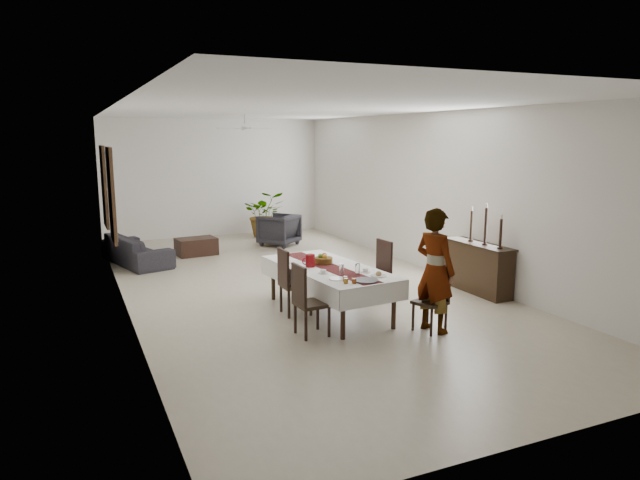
# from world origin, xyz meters

# --- Properties ---
(floor) EXTENTS (6.00, 12.00, 0.00)m
(floor) POSITION_xyz_m (0.00, 0.00, 0.00)
(floor) COLOR #BCB095
(floor) RESTS_ON ground
(ceiling) EXTENTS (6.00, 12.00, 0.02)m
(ceiling) POSITION_xyz_m (0.00, 0.00, 3.20)
(ceiling) COLOR white
(ceiling) RESTS_ON wall_back
(wall_back) EXTENTS (6.00, 0.02, 3.20)m
(wall_back) POSITION_xyz_m (0.00, 6.00, 1.60)
(wall_back) COLOR silver
(wall_back) RESTS_ON floor
(wall_front) EXTENTS (6.00, 0.02, 3.20)m
(wall_front) POSITION_xyz_m (0.00, -6.00, 1.60)
(wall_front) COLOR silver
(wall_front) RESTS_ON floor
(wall_left) EXTENTS (0.02, 12.00, 3.20)m
(wall_left) POSITION_xyz_m (-3.00, 0.00, 1.60)
(wall_left) COLOR silver
(wall_left) RESTS_ON floor
(wall_right) EXTENTS (0.02, 12.00, 3.20)m
(wall_right) POSITION_xyz_m (3.00, 0.00, 1.60)
(wall_right) COLOR silver
(wall_right) RESTS_ON floor
(dining_table_top) EXTENTS (1.20, 2.41, 0.05)m
(dining_table_top) POSITION_xyz_m (-0.14, -1.76, 0.70)
(dining_table_top) COLOR black
(dining_table_top) RESTS_ON table_leg_fl
(table_leg_fl) EXTENTS (0.07, 0.07, 0.68)m
(table_leg_fl) POSITION_xyz_m (-0.46, -2.90, 0.34)
(table_leg_fl) COLOR black
(table_leg_fl) RESTS_ON floor
(table_leg_fr) EXTENTS (0.07, 0.07, 0.68)m
(table_leg_fr) POSITION_xyz_m (0.39, -2.82, 0.34)
(table_leg_fr) COLOR black
(table_leg_fr) RESTS_ON floor
(table_leg_bl) EXTENTS (0.07, 0.07, 0.68)m
(table_leg_bl) POSITION_xyz_m (-0.68, -0.70, 0.34)
(table_leg_bl) COLOR black
(table_leg_bl) RESTS_ON floor
(table_leg_br) EXTENTS (0.07, 0.07, 0.68)m
(table_leg_br) POSITION_xyz_m (0.17, -0.62, 0.34)
(table_leg_br) COLOR black
(table_leg_br) RESTS_ON floor
(tablecloth_top) EXTENTS (1.39, 2.61, 0.01)m
(tablecloth_top) POSITION_xyz_m (-0.14, -1.76, 0.73)
(tablecloth_top) COLOR white
(tablecloth_top) RESTS_ON dining_table_top
(tablecloth_drape_left) EXTENTS (0.26, 2.49, 0.29)m
(tablecloth_drape_left) POSITION_xyz_m (-0.71, -1.82, 0.59)
(tablecloth_drape_left) COLOR white
(tablecloth_drape_left) RESTS_ON dining_table_top
(tablecloth_drape_right) EXTENTS (0.26, 2.49, 0.29)m
(tablecloth_drape_right) POSITION_xyz_m (0.42, -1.70, 0.59)
(tablecloth_drape_right) COLOR white
(tablecloth_drape_right) RESTS_ON dining_table_top
(tablecloth_drape_near) EXTENTS (1.14, 0.12, 0.29)m
(tablecloth_drape_near) POSITION_xyz_m (-0.02, -3.00, 0.59)
(tablecloth_drape_near) COLOR white
(tablecloth_drape_near) RESTS_ON dining_table_top
(tablecloth_drape_far) EXTENTS (1.14, 0.12, 0.29)m
(tablecloth_drape_far) POSITION_xyz_m (-0.27, -0.52, 0.59)
(tablecloth_drape_far) COLOR white
(tablecloth_drape_far) RESTS_ON dining_table_top
(table_runner) EXTENTS (0.58, 2.45, 0.00)m
(table_runner) POSITION_xyz_m (-0.14, -1.76, 0.74)
(table_runner) COLOR maroon
(table_runner) RESTS_ON tablecloth_top
(red_pitcher) EXTENTS (0.16, 0.16, 0.19)m
(red_pitcher) POSITION_xyz_m (-0.40, -1.64, 0.84)
(red_pitcher) COLOR maroon
(red_pitcher) RESTS_ON tablecloth_top
(pitcher_handle) EXTENTS (0.12, 0.03, 0.12)m
(pitcher_handle) POSITION_xyz_m (-0.48, -1.65, 0.84)
(pitcher_handle) COLOR maroon
(pitcher_handle) RESTS_ON red_pitcher
(wine_glass_near) EXTENTS (0.07, 0.07, 0.17)m
(wine_glass_near) POSITION_xyz_m (0.04, -2.38, 0.82)
(wine_glass_near) COLOR white
(wine_glass_near) RESTS_ON tablecloth_top
(wine_glass_mid) EXTENTS (0.07, 0.07, 0.17)m
(wine_glass_mid) POSITION_xyz_m (-0.19, -2.30, 0.82)
(wine_glass_mid) COLOR silver
(wine_glass_mid) RESTS_ON tablecloth_top
(teacup_right) EXTENTS (0.09, 0.09, 0.06)m
(teacup_right) POSITION_xyz_m (0.20, -2.31, 0.77)
(teacup_right) COLOR white
(teacup_right) RESTS_ON saucer_right
(saucer_right) EXTENTS (0.15, 0.15, 0.01)m
(saucer_right) POSITION_xyz_m (0.20, -2.31, 0.74)
(saucer_right) COLOR white
(saucer_right) RESTS_ON tablecloth_top
(teacup_left) EXTENTS (0.09, 0.09, 0.06)m
(teacup_left) POSITION_xyz_m (-0.40, -2.13, 0.77)
(teacup_left) COLOR white
(teacup_left) RESTS_ON saucer_left
(saucer_left) EXTENTS (0.15, 0.15, 0.01)m
(saucer_left) POSITION_xyz_m (-0.40, -2.13, 0.74)
(saucer_left) COLOR silver
(saucer_left) RESTS_ON tablecloth_top
(plate_near_right) EXTENTS (0.23, 0.23, 0.01)m
(plate_near_right) POSITION_xyz_m (0.26, -2.60, 0.75)
(plate_near_right) COLOR white
(plate_near_right) RESTS_ON tablecloth_top
(bread_near_right) EXTENTS (0.09, 0.09, 0.09)m
(bread_near_right) POSITION_xyz_m (0.26, -2.60, 0.77)
(bread_near_right) COLOR tan
(bread_near_right) RESTS_ON plate_near_right
(plate_near_left) EXTENTS (0.23, 0.23, 0.01)m
(plate_near_left) POSITION_xyz_m (-0.36, -2.51, 0.75)
(plate_near_left) COLOR silver
(plate_near_left) RESTS_ON tablecloth_top
(plate_far_left) EXTENTS (0.23, 0.23, 0.01)m
(plate_far_left) POSITION_xyz_m (-0.50, -1.26, 0.75)
(plate_far_left) COLOR white
(plate_far_left) RESTS_ON tablecloth_top
(serving_tray) EXTENTS (0.35, 0.35, 0.02)m
(serving_tray) POSITION_xyz_m (-0.04, -2.77, 0.75)
(serving_tray) COLOR #434247
(serving_tray) RESTS_ON tablecloth_top
(jam_jar_a) EXTENTS (0.06, 0.06, 0.07)m
(jam_jar_a) POSITION_xyz_m (-0.25, -2.82, 0.78)
(jam_jar_a) COLOR brown
(jam_jar_a) RESTS_ON tablecloth_top
(jam_jar_b) EXTENTS (0.06, 0.06, 0.07)m
(jam_jar_b) POSITION_xyz_m (-0.35, -2.78, 0.78)
(jam_jar_b) COLOR #925B15
(jam_jar_b) RESTS_ON tablecloth_top
(jam_jar_c) EXTENTS (0.06, 0.06, 0.07)m
(jam_jar_c) POSITION_xyz_m (-0.32, -2.67, 0.78)
(jam_jar_c) COLOR brown
(jam_jar_c) RESTS_ON tablecloth_top
(fruit_basket) EXTENTS (0.29, 0.29, 0.10)m
(fruit_basket) POSITION_xyz_m (-0.12, -1.51, 0.79)
(fruit_basket) COLOR brown
(fruit_basket) RESTS_ON tablecloth_top
(fruit_red) EXTENTS (0.09, 0.09, 0.09)m
(fruit_red) POSITION_xyz_m (-0.09, -1.49, 0.86)
(fruit_red) COLOR maroon
(fruit_red) RESTS_ON fruit_basket
(fruit_green) EXTENTS (0.08, 0.08, 0.08)m
(fruit_green) POSITION_xyz_m (-0.16, -1.49, 0.86)
(fruit_green) COLOR #558227
(fruit_green) RESTS_ON fruit_basket
(fruit_yellow) EXTENTS (0.08, 0.08, 0.08)m
(fruit_yellow) POSITION_xyz_m (-0.11, -1.56, 0.86)
(fruit_yellow) COLOR gold
(fruit_yellow) RESTS_ON fruit_basket
(chair_right_near_seat) EXTENTS (0.49, 0.49, 0.04)m
(chair_right_near_seat) POSITION_xyz_m (0.81, -3.09, 0.41)
(chair_right_near_seat) COLOR black
(chair_right_near_seat) RESTS_ON chair_right_near_leg_fl
(chair_right_near_leg_fl) EXTENTS (0.05, 0.05, 0.39)m
(chair_right_near_leg_fl) POSITION_xyz_m (1.02, -3.20, 0.20)
(chair_right_near_leg_fl) COLOR black
(chair_right_near_leg_fl) RESTS_ON floor
(chair_right_near_leg_fr) EXTENTS (0.05, 0.05, 0.39)m
(chair_right_near_leg_fr) POSITION_xyz_m (0.92, -2.89, 0.20)
(chair_right_near_leg_fr) COLOR black
(chair_right_near_leg_fr) RESTS_ON floor
(chair_right_near_leg_bl) EXTENTS (0.05, 0.05, 0.39)m
(chair_right_near_leg_bl) POSITION_xyz_m (0.71, -3.29, 0.20)
(chair_right_near_leg_bl) COLOR black
(chair_right_near_leg_bl) RESTS_ON floor
(chair_right_near_leg_br) EXTENTS (0.05, 0.05, 0.39)m
(chair_right_near_leg_br) POSITION_xyz_m (0.61, -2.98, 0.20)
(chair_right_near_leg_br) COLOR black
(chair_right_near_leg_br) RESTS_ON floor
(chair_right_near_back) EXTENTS (0.15, 0.39, 0.50)m
(chair_right_near_back) POSITION_xyz_m (0.99, -3.04, 0.68)
(chair_right_near_back) COLOR black
(chair_right_near_back) RESTS_ON chair_right_near_seat
(chair_right_far_seat) EXTENTS (0.46, 0.46, 0.05)m
(chair_right_far_seat) POSITION_xyz_m (0.84, -1.45, 0.45)
(chair_right_far_seat) COLOR black
(chair_right_far_seat) RESTS_ON chair_right_far_leg_fl
(chair_right_far_leg_fl) EXTENTS (0.05, 0.05, 0.42)m
(chair_right_far_leg_fl) POSITION_xyz_m (1.03, -1.61, 0.21)
(chair_right_far_leg_fl) COLOR black
(chair_right_far_leg_fl) RESTS_ON floor
(chair_right_far_leg_fr) EXTENTS (0.05, 0.05, 0.42)m
(chair_right_far_leg_fr) POSITION_xyz_m (1.00, -1.26, 0.21)
(chair_right_far_leg_fr) COLOR black
(chair_right_far_leg_fr) RESTS_ON floor
(chair_right_far_leg_bl) EXTENTS (0.05, 0.05, 0.42)m
(chair_right_far_leg_bl) POSITION_xyz_m (0.68, -1.64, 0.21)
(chair_right_far_leg_bl) COLOR black
(chair_right_far_leg_bl) RESTS_ON floor
(chair_right_far_leg_br) EXTENTS (0.05, 0.05, 0.42)m
(chair_right_far_leg_br) POSITION_xyz_m (0.65, -1.29, 0.21)
(chair_right_far_leg_br) COLOR black
(chair_right_far_leg_br) RESTS_ON floor
(chair_right_far_back) EXTENTS (0.07, 0.43, 0.55)m
(chair_right_far_back) POSITION_xyz_m (1.04, -1.44, 0.74)
(chair_right_far_back) COLOR black
(chair_right_far_back) RESTS_ON chair_right_far_seat
(chair_left_near_seat) EXTENTS (0.45, 0.45, 0.05)m
(chair_left_near_seat) POSITION_xyz_m (-0.77, -2.58, 0.45)
(chair_left_near_seat) COLOR black
(chair_left_near_seat) RESTS_ON chair_left_near_leg_fl
(chair_left_near_leg_fl) EXTENTS (0.04, 0.04, 0.42)m
(chair_left_near_leg_fl) POSITION_xyz_m (-0.96, -2.41, 0.21)
(chair_left_near_leg_fl) COLOR black
(chair_left_near_leg_fl) RESTS_ON floor
(chair_left_near_leg_fr) EXTENTS (0.04, 0.04, 0.42)m
(chair_left_near_leg_fr) POSITION_xyz_m (-0.94, -2.76, 0.21)
(chair_left_near_leg_fr) COLOR black
(chair_left_near_leg_fr) RESTS_ON floor
(chair_left_near_leg_bl) EXTENTS (0.04, 0.04, 0.42)m
(chair_left_near_leg_bl) POSITION_xyz_m (-0.61, -2.40, 0.21)
(chair_left_near_leg_bl) COLOR black
(chair_left_near_leg_bl) RESTS_ON floor
(chair_left_near_leg_br) EXTENTS (0.04, 0.04, 0.42)m
(chair_left_near_leg_br) POSITION_xyz_m (-0.59, -2.75, 0.21)
(chair_left_near_leg_br) COLOR black
(chair_left_near_leg_br) RESTS_ON floor
(chair_left_near_back) EXTENTS (0.06, 0.43, 0.55)m
(chair_left_near_back) POSITION_xyz_m (-0.97, -2.59, 0.74)
(chair_left_near_back) COLOR black
(chair_left_near_back) RESTS_ON chair_left_near_seat
(chair_left_far_seat) EXTENTS (0.44, 0.44, 0.05)m
(chair_left_far_seat) POSITION_xyz_m (-0.62, -1.58, 0.46)
(chair_left_far_seat) COLOR black
(chair_left_far_seat) RESTS_ON chair_left_far_leg_fl
(chair_left_far_leg_fl) EXTENTS (0.04, 0.04, 0.43)m
(chair_left_far_leg_fl) POSITION_xyz_m (-0.80, -1.40, 0.22)
(chair_left_far_leg_fl) COLOR black
(chair_left_far_leg_fl) RESTS_ON floor
(chair_left_far_leg_fr) EXTENTS (0.04, 0.04, 0.43)m
(chair_left_far_leg_fr) POSITION_xyz_m (-0.80, -1.76, 0.22)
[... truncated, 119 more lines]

